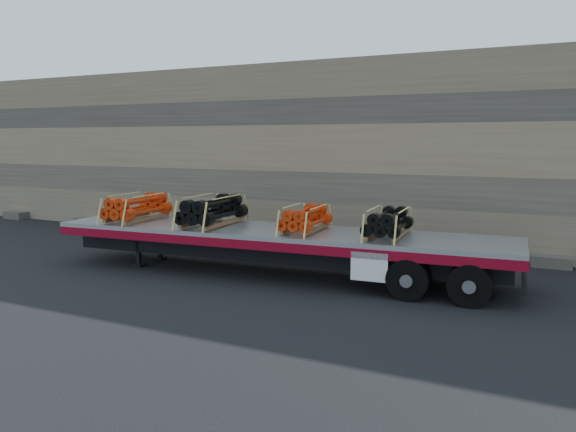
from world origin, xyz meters
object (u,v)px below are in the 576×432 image
(bundle_front, at_px, (137,208))
(bundle_rear, at_px, (388,223))
(bundle_midrear, at_px, (305,219))
(bundle_midfront, at_px, (213,211))
(trailer, at_px, (275,252))

(bundle_front, height_order, bundle_rear, bundle_front)
(bundle_midrear, bearing_deg, bundle_midfront, 180.00)
(trailer, relative_size, bundle_front, 6.00)
(trailer, distance_m, bundle_midrear, 1.43)
(bundle_rear, bearing_deg, bundle_front, -180.00)
(bundle_midfront, distance_m, bundle_rear, 5.49)
(bundle_midfront, height_order, bundle_midrear, bundle_midfront)
(bundle_front, xyz_separation_m, bundle_midfront, (2.83, 0.21, 0.02))
(bundle_midfront, relative_size, bundle_rear, 1.19)
(bundle_front, bearing_deg, trailer, 0.00)
(bundle_front, relative_size, bundle_midrear, 1.16)
(trailer, bearing_deg, bundle_rear, 0.00)
(bundle_midrear, bearing_deg, bundle_front, -180.00)
(bundle_front, bearing_deg, bundle_midfront, 0.00)
(bundle_front, relative_size, bundle_midfront, 0.94)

